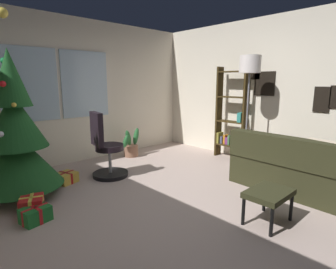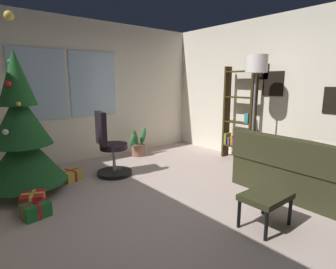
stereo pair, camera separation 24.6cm
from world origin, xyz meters
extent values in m
cube|color=#BBA499|center=(0.00, 0.00, -0.05)|extent=(4.83, 5.37, 0.10)
cube|color=#EEE3CC|center=(0.00, 2.73, 1.31)|extent=(4.83, 0.10, 2.62)
cube|color=silver|center=(-0.84, 2.67, 1.44)|extent=(0.90, 0.03, 1.20)
cube|color=silver|center=(0.12, 2.67, 1.44)|extent=(0.90, 0.03, 1.20)
cube|color=#EEE3CC|center=(2.46, 0.00, 1.31)|extent=(0.10, 5.37, 2.62)
cube|color=black|center=(2.40, 0.30, 1.46)|extent=(0.02, 0.39, 0.43)
cube|color=black|center=(2.40, -0.67, 1.22)|extent=(0.02, 0.24, 0.40)
cube|color=black|center=(2.40, 0.52, 1.67)|extent=(0.02, 0.24, 0.27)
cube|color=#2D2D19|center=(1.49, -0.91, 0.21)|extent=(0.93, 2.05, 0.43)
cube|color=#2D2D19|center=(1.15, -0.90, 0.61)|extent=(0.28, 2.03, 0.37)
cube|color=#2D2D19|center=(1.53, 0.02, 0.53)|extent=(0.86, 0.17, 0.20)
cube|color=beige|center=(1.26, -1.09, 0.60)|extent=(0.22, 0.42, 0.40)
cube|color=#2D2D19|center=(0.35, -0.88, 0.33)|extent=(0.52, 0.37, 0.06)
cylinder|color=black|center=(0.12, -1.03, 0.15)|extent=(0.04, 0.04, 0.30)
cylinder|color=black|center=(0.58, -1.03, 0.15)|extent=(0.04, 0.04, 0.30)
cylinder|color=black|center=(0.12, -0.73, 0.15)|extent=(0.04, 0.04, 0.30)
cylinder|color=black|center=(0.58, -0.73, 0.15)|extent=(0.04, 0.04, 0.30)
cylinder|color=#4C331E|center=(-1.37, 1.63, 0.08)|extent=(0.12, 0.12, 0.16)
cone|color=#1A4E21|center=(-1.37, 1.63, 0.51)|extent=(1.04, 1.04, 0.70)
cone|color=#1A4E21|center=(-1.37, 1.63, 1.03)|extent=(0.75, 0.75, 0.70)
cone|color=#1A4E21|center=(-1.37, 1.63, 1.54)|extent=(0.46, 0.46, 0.70)
sphere|color=red|center=(-1.48, 1.49, 1.47)|extent=(0.07, 0.07, 0.07)
sphere|color=gold|center=(-1.41, 1.39, 1.23)|extent=(0.06, 0.06, 0.06)
sphere|color=silver|center=(-1.58, 1.39, 0.90)|extent=(0.07, 0.07, 0.07)
sphere|color=blue|center=(-1.22, 1.80, 1.26)|extent=(0.05, 0.05, 0.05)
sphere|color=#1E8C4C|center=(-1.38, 1.75, 1.74)|extent=(0.08, 0.08, 0.08)
sphere|color=#F2D14C|center=(-1.37, 1.63, 2.27)|extent=(0.12, 0.12, 0.12)
cube|color=red|center=(-1.43, 1.04, 0.10)|extent=(0.32, 0.33, 0.21)
cube|color=#EAD84C|center=(-1.43, 1.04, 0.10)|extent=(0.24, 0.13, 0.22)
cube|color=#EAD84C|center=(-1.43, 1.04, 0.10)|extent=(0.14, 0.26, 0.22)
cube|color=#1E722D|center=(-1.46, 0.84, 0.08)|extent=(0.31, 0.27, 0.16)
cube|color=red|center=(-1.46, 0.84, 0.08)|extent=(0.29, 0.09, 0.17)
cube|color=red|center=(-1.46, 0.84, 0.08)|extent=(0.08, 0.23, 0.17)
cube|color=gold|center=(-0.74, 1.74, 0.08)|extent=(0.34, 0.32, 0.16)
cube|color=#B21919|center=(-0.74, 1.74, 0.08)|extent=(0.28, 0.12, 0.16)
cube|color=#B21919|center=(-0.74, 1.74, 0.08)|extent=(0.11, 0.26, 0.16)
cylinder|color=black|center=(-0.10, 1.54, 0.03)|extent=(0.56, 0.56, 0.06)
cylinder|color=#B2B2B7|center=(-0.10, 1.54, 0.27)|extent=(0.05, 0.05, 0.41)
cylinder|color=black|center=(-0.10, 1.54, 0.47)|extent=(0.44, 0.44, 0.09)
cube|color=black|center=(-0.29, 1.58, 0.78)|extent=(0.15, 0.40, 0.52)
cube|color=#362911|center=(2.19, 0.53, 0.89)|extent=(0.18, 0.04, 1.78)
cube|color=#362911|center=(2.19, 1.13, 0.89)|extent=(0.18, 0.04, 1.78)
cube|color=#362911|center=(2.19, 0.83, 0.25)|extent=(0.18, 0.56, 0.02)
cube|color=#362911|center=(2.19, 0.83, 0.73)|extent=(0.18, 0.56, 0.02)
cube|color=#362911|center=(2.19, 0.83, 1.20)|extent=(0.18, 0.56, 0.02)
cube|color=#362911|center=(2.19, 0.83, 1.68)|extent=(0.18, 0.56, 0.02)
cube|color=maroon|center=(2.21, 0.62, 0.35)|extent=(0.15, 0.05, 0.17)
cube|color=#185385|center=(2.21, 0.68, 0.37)|extent=(0.15, 0.06, 0.22)
cube|color=beige|center=(2.22, 0.77, 0.36)|extent=(0.13, 0.08, 0.20)
cube|color=#3E683F|center=(2.21, 0.84, 0.36)|extent=(0.14, 0.04, 0.20)
cube|color=#712E72|center=(2.22, 0.90, 0.33)|extent=(0.13, 0.06, 0.14)
cube|color=#C3731C|center=(2.22, 0.96, 0.35)|extent=(0.13, 0.04, 0.18)
cube|color=#464960|center=(2.21, 1.02, 0.34)|extent=(0.14, 0.05, 0.15)
cube|color=olive|center=(2.20, 1.10, 0.37)|extent=(0.17, 0.08, 0.22)
cube|color=teal|center=(2.21, 0.63, 0.83)|extent=(0.15, 0.08, 0.18)
cylinder|color=slate|center=(1.82, 0.28, 0.01)|extent=(0.28, 0.28, 0.03)
cylinder|color=slate|center=(1.82, 0.28, 0.83)|extent=(0.03, 0.03, 1.60)
cylinder|color=white|center=(1.82, 0.28, 1.77)|extent=(0.35, 0.35, 0.28)
cylinder|color=#885C46|center=(0.83, 2.27, 0.11)|extent=(0.28, 0.28, 0.22)
ellipsoid|color=#276430|center=(0.96, 2.27, 0.40)|extent=(0.20, 0.13, 0.37)
ellipsoid|color=#276430|center=(0.65, 2.19, 0.35)|extent=(0.20, 0.16, 0.28)
ellipsoid|color=#276430|center=(0.78, 2.28, 0.39)|extent=(0.19, 0.14, 0.36)
camera|label=1|loc=(-2.26, -2.08, 1.49)|focal=28.74mm
camera|label=2|loc=(-2.07, -2.24, 1.49)|focal=28.74mm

